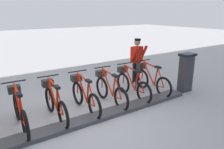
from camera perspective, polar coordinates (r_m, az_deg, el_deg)
The scene contains 10 objects.
ground_plane at distance 5.38m, azimuth -6.19°, elevation -12.26°, with size 60.00×60.00×0.00m, color #B1AFB2.
dock_rail_base at distance 5.36m, azimuth -6.20°, elevation -11.79°, with size 0.44×6.51×0.10m, color #47474C.
payment_kiosk at distance 7.48m, azimuth 19.07°, elevation 0.70°, with size 0.36×0.52×1.28m.
bike_docked_0 at distance 7.15m, azimuth 10.28°, elevation -1.32°, with size 1.72×0.54×1.02m.
bike_docked_1 at distance 6.63m, azimuth 5.22°, elevation -2.54°, with size 1.72×0.54×1.02m.
bike_docked_2 at distance 6.17m, azimuth -0.66°, elevation -3.93°, with size 1.72×0.54×1.02m.
bike_docked_3 at distance 5.79m, azimuth -7.42°, elevation -5.48°, with size 1.72×0.54×1.02m.
bike_docked_4 at distance 5.50m, azimuth -15.05°, elevation -7.12°, with size 1.72×0.54×1.02m.
bike_docked_5 at distance 5.33m, azimuth -23.40°, elevation -8.76°, with size 1.72×0.54×1.02m.
worker_near_rack at distance 7.81m, azimuth 6.62°, elevation 3.96°, with size 0.49×0.67×1.66m.
Camera 1 is at (-4.20, 2.18, 2.57)m, focal length 34.34 mm.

